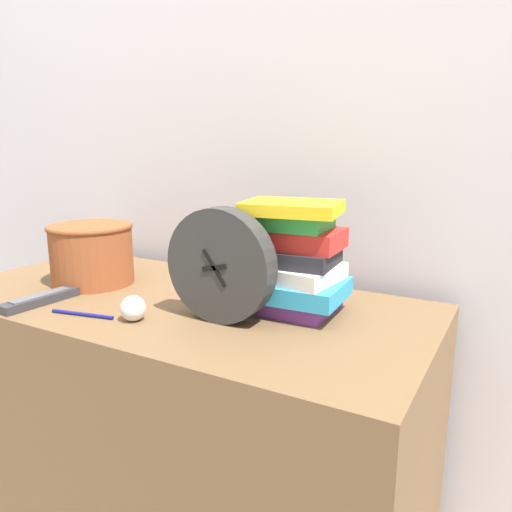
{
  "coord_description": "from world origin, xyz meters",
  "views": [
    {
      "loc": [
        0.72,
        -0.61,
        1.08
      ],
      "look_at": [
        0.22,
        0.28,
        0.84
      ],
      "focal_mm": 35.0,
      "sensor_mm": 36.0,
      "label": 1
    }
  ],
  "objects": [
    {
      "name": "wall_back",
      "position": [
        0.0,
        0.64,
        1.2
      ],
      "size": [
        6.0,
        0.04,
        2.4
      ],
      "color": "silver",
      "rests_on": "ground_plane"
    },
    {
      "name": "desk",
      "position": [
        0.0,
        0.28,
        0.35
      ],
      "size": [
        1.2,
        0.57,
        0.7
      ],
      "color": "brown",
      "rests_on": "ground_plane"
    },
    {
      "name": "tv_remote",
      "position": [
        -0.25,
        0.1,
        0.71
      ],
      "size": [
        0.05,
        0.19,
        0.02
      ],
      "color": "#333338",
      "rests_on": "desk"
    },
    {
      "name": "book_stack",
      "position": [
        0.27,
        0.35,
        0.82
      ],
      "size": [
        0.25,
        0.19,
        0.25
      ],
      "color": "#7A3899",
      "rests_on": "desk"
    },
    {
      "name": "crumpled_paper_ball",
      "position": [
        0.01,
        0.13,
        0.73
      ],
      "size": [
        0.05,
        0.05,
        0.05
      ],
      "color": "white",
      "rests_on": "desk"
    },
    {
      "name": "pen",
      "position": [
        -0.1,
        0.09,
        0.71
      ],
      "size": [
        0.15,
        0.04,
        0.01
      ],
      "color": "navy",
      "rests_on": "desk"
    },
    {
      "name": "desk_clock",
      "position": [
        0.18,
        0.21,
        0.82
      ],
      "size": [
        0.24,
        0.05,
        0.24
      ],
      "color": "#333333",
      "rests_on": "desk"
    },
    {
      "name": "basket",
      "position": [
        -0.28,
        0.29,
        0.79
      ],
      "size": [
        0.22,
        0.22,
        0.16
      ],
      "color": "#994C28",
      "rests_on": "desk"
    }
  ]
}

